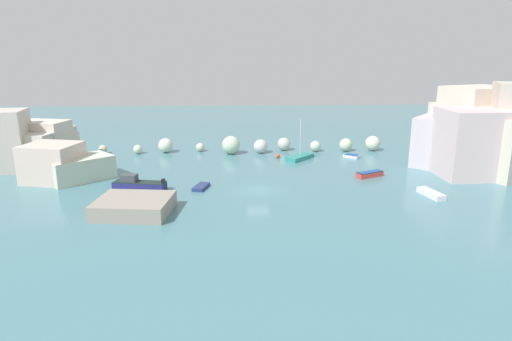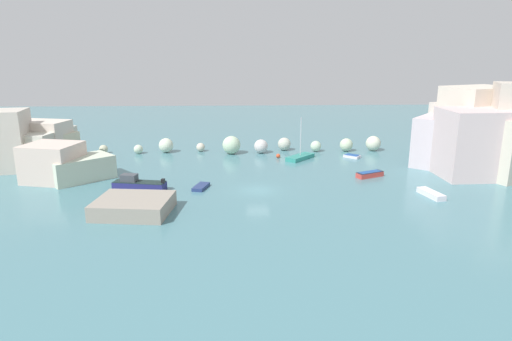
# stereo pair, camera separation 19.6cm
# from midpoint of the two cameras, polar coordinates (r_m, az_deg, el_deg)

# --- Properties ---
(cove_water) EXTENTS (160.00, 160.00, 0.00)m
(cove_water) POSITION_cam_midpoint_polar(r_m,az_deg,el_deg) (50.85, 0.34, -2.52)
(cove_water) COLOR teal
(cove_water) RESTS_ON ground
(cliff_headland_left) EXTENTS (24.93, 23.83, 7.89)m
(cliff_headland_left) POSITION_cam_midpoint_polar(r_m,az_deg,el_deg) (66.68, -28.25, 2.08)
(cliff_headland_left) COLOR beige
(cliff_headland_left) RESTS_ON ground
(cliff_headland_right) EXTENTS (17.39, 18.20, 11.47)m
(cliff_headland_right) POSITION_cam_midpoint_polar(r_m,az_deg,el_deg) (66.85, 26.08, 3.89)
(cliff_headland_right) COLOR beige
(cliff_headland_right) RESTS_ON ground
(rock_breakwater) EXTENTS (43.46, 4.50, 2.73)m
(rock_breakwater) POSITION_cam_midpoint_polar(r_m,az_deg,el_deg) (69.57, 0.92, 3.22)
(rock_breakwater) COLOR beige
(rock_breakwater) RESTS_ON ground
(stone_dock) EXTENTS (7.61, 6.68, 1.48)m
(stone_dock) POSITION_cam_midpoint_polar(r_m,az_deg,el_deg) (45.26, -15.08, -4.32)
(stone_dock) COLOR gray
(stone_dock) RESTS_ON ground
(channel_buoy) EXTENTS (0.62, 0.62, 0.62)m
(channel_buoy) POSITION_cam_midpoint_polar(r_m,az_deg,el_deg) (66.05, 2.91, 1.86)
(channel_buoy) COLOR #E04C28
(channel_buoy) RESTS_ON cove_water
(moored_boat_0) EXTENTS (1.91, 3.82, 0.58)m
(moored_boat_0) POSITION_cam_midpoint_polar(r_m,az_deg,el_deg) (52.26, 21.33, -2.76)
(moored_boat_0) COLOR white
(moored_boat_0) RESTS_ON cove_water
(moored_boat_1) EXTENTS (1.94, 3.09, 0.38)m
(moored_boat_1) POSITION_cam_midpoint_polar(r_m,az_deg,el_deg) (51.88, -6.86, -2.06)
(moored_boat_1) COLOR navy
(moored_boat_1) RESTS_ON cove_water
(moored_boat_2) EXTENTS (4.59, 4.81, 6.06)m
(moored_boat_2) POSITION_cam_midpoint_polar(r_m,az_deg,el_deg) (65.49, 5.69, 1.70)
(moored_boat_2) COLOR teal
(moored_boat_2) RESTS_ON cove_water
(moored_boat_3) EXTENTS (3.70, 2.52, 0.68)m
(moored_boat_3) POSITION_cam_midpoint_polar(r_m,az_deg,el_deg) (57.85, 14.27, -0.45)
(moored_boat_3) COLOR #C63F38
(moored_boat_3) RESTS_ON cove_water
(moored_boat_4) EXTENTS (6.13, 2.75, 1.75)m
(moored_boat_4) POSITION_cam_midpoint_polar(r_m,az_deg,el_deg) (52.64, -14.56, -1.71)
(moored_boat_4) COLOR navy
(moored_boat_4) RESTS_ON cove_water
(moored_boat_5) EXTENTS (2.55, 2.43, 0.44)m
(moored_boat_5) POSITION_cam_midpoint_polar(r_m,az_deg,el_deg) (67.76, 12.11, 1.79)
(moored_boat_5) COLOR white
(moored_boat_5) RESTS_ON cove_water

